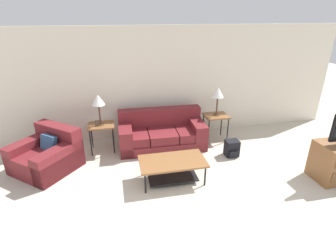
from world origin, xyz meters
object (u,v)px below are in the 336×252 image
object	(u,v)px
armchair	(47,155)
side_table_left	(101,127)
side_table_right	(216,118)
coffee_table	(172,166)
backpack	(232,148)
table_lamp_left	(98,101)
couch	(162,134)
table_lamp_right	(218,93)

from	to	relation	value
armchair	side_table_left	xyz separation A→B (m)	(1.04, 0.51, 0.28)
armchair	side_table_right	size ratio (longest dim) A/B	2.32
armchair	side_table_left	world-z (taller)	armchair
armchair	side_table_right	world-z (taller)	armchair
coffee_table	backpack	size ratio (longest dim) A/B	3.35
table_lamp_left	backpack	world-z (taller)	table_lamp_left
couch	coffee_table	world-z (taller)	couch
table_lamp_right	side_table_left	bearing A→B (deg)	-180.00
side_table_left	table_lamp_left	distance (m)	0.60
table_lamp_left	backpack	bearing A→B (deg)	-16.85
side_table_left	side_table_right	bearing A→B (deg)	0.00
couch	side_table_right	xyz separation A→B (m)	(1.32, 0.04, 0.26)
table_lamp_left	side_table_right	bearing A→B (deg)	-0.00
coffee_table	table_lamp_right	world-z (taller)	table_lamp_right
side_table_right	backpack	xyz separation A→B (m)	(0.07, -0.82, -0.39)
table_lamp_right	side_table_right	bearing A→B (deg)	-116.57
coffee_table	side_table_left	size ratio (longest dim) A/B	1.88
couch	side_table_left	bearing A→B (deg)	178.15
table_lamp_right	coffee_table	bearing A→B (deg)	-133.85
side_table_right	table_lamp_left	distance (m)	2.71
side_table_right	table_lamp_right	distance (m)	0.60
coffee_table	table_lamp_left	distance (m)	2.09
backpack	couch	bearing A→B (deg)	150.71
coffee_table	table_lamp_right	xyz separation A→B (m)	(1.39, 1.44, 0.85)
table_lamp_left	armchair	bearing A→B (deg)	-153.73
armchair	table_lamp_left	xyz separation A→B (m)	(1.04, 0.51, 0.88)
side_table_left	table_lamp_right	bearing A→B (deg)	0.00
armchair	backpack	world-z (taller)	armchair
side_table_right	table_lamp_right	xyz separation A→B (m)	(0.00, 0.00, 0.60)
backpack	armchair	bearing A→B (deg)	175.36
coffee_table	side_table_right	world-z (taller)	side_table_right
backpack	side_table_left	bearing A→B (deg)	163.15
table_lamp_left	backpack	size ratio (longest dim) A/B	1.88
armchair	side_table_right	bearing A→B (deg)	7.96
table_lamp_left	table_lamp_right	bearing A→B (deg)	0.00
side_table_right	table_lamp_right	size ratio (longest dim) A/B	0.95
couch	table_lamp_right	xyz separation A→B (m)	(1.32, 0.04, 0.87)
side_table_left	backpack	world-z (taller)	side_table_left
side_table_left	coffee_table	bearing A→B (deg)	-49.05
armchair	side_table_left	distance (m)	1.20
couch	backpack	distance (m)	1.59
side_table_left	side_table_right	world-z (taller)	same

